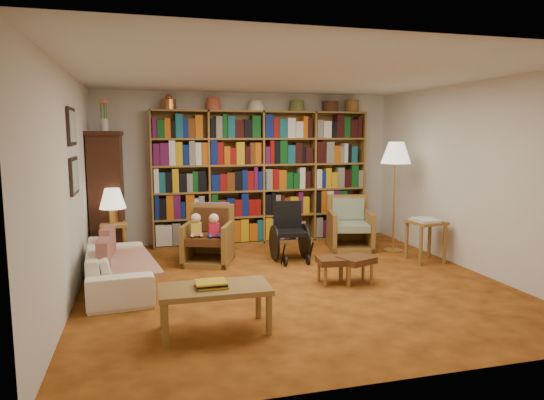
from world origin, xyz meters
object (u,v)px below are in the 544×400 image
object	(u,v)px
armchair_sage	(348,228)
wheelchair	(290,233)
sofa	(118,267)
armchair_leather	(207,239)
footstool_b	(357,262)
coffee_table	(215,292)
floor_lamp	(396,157)
footstool_a	(333,262)
side_table_lamp	(114,235)
side_table_papers	(426,228)

from	to	relation	value
armchair_sage	wheelchair	distance (m)	1.23
sofa	armchair_leather	xyz separation A→B (m)	(1.17, 0.91, 0.08)
armchair_leather	footstool_b	distance (m)	2.21
armchair_sage	coffee_table	size ratio (longest dim) A/B	0.82
sofa	floor_lamp	bearing A→B (deg)	-83.11
armchair_sage	footstool_b	size ratio (longest dim) A/B	1.73
footstool_b	coffee_table	size ratio (longest dim) A/B	0.48
footstool_a	coffee_table	size ratio (longest dim) A/B	0.40
sofa	armchair_sage	bearing A→B (deg)	-74.81
armchair_leather	footstool_a	distance (m)	1.96
side_table_lamp	wheelchair	world-z (taller)	wheelchair
wheelchair	footstool_a	xyz separation A→B (m)	(0.18, -1.24, -0.12)
footstool_a	floor_lamp	bearing A→B (deg)	40.25
floor_lamp	side_table_papers	distance (m)	1.19
side_table_lamp	coffee_table	size ratio (longest dim) A/B	0.57
coffee_table	side_table_lamp	bearing A→B (deg)	110.76
side_table_lamp	coffee_table	distance (m)	2.89
armchair_sage	sofa	bearing A→B (deg)	-160.67
side_table_lamp	footstool_a	distance (m)	3.10
sofa	floor_lamp	world-z (taller)	floor_lamp
floor_lamp	coffee_table	world-z (taller)	floor_lamp
side_table_lamp	wheelchair	xyz separation A→B (m)	(2.45, -0.39, -0.03)
wheelchair	floor_lamp	world-z (taller)	floor_lamp
armchair_sage	side_table_papers	bearing A→B (deg)	-56.48
armchair_leather	armchair_sage	size ratio (longest dim) A/B	1.05
coffee_table	sofa	bearing A→B (deg)	120.45
footstool_b	footstool_a	bearing A→B (deg)	165.85
floor_lamp	coffee_table	xyz separation A→B (m)	(-3.13, -2.36, -1.10)
side_table_lamp	floor_lamp	size ratio (longest dim) A/B	0.34
armchair_leather	side_table_papers	distance (m)	3.13
side_table_lamp	side_table_papers	bearing A→B (deg)	-13.05
footstool_a	coffee_table	bearing A→B (deg)	-146.22
side_table_lamp	wheelchair	distance (m)	2.48
footstool_b	armchair_leather	bearing A→B (deg)	137.79
sofa	coffee_table	xyz separation A→B (m)	(0.92, -1.57, 0.12)
armchair_leather	side_table_lamp	bearing A→B (deg)	170.32
side_table_lamp	floor_lamp	xyz separation A→B (m)	(4.15, -0.34, 1.05)
wheelchair	footstool_b	size ratio (longest dim) A/B	1.75
side_table_lamp	footstool_b	world-z (taller)	side_table_lamp
side_table_papers	footstool_b	world-z (taller)	side_table_papers
armchair_leather	floor_lamp	xyz separation A→B (m)	(2.88, -0.12, 1.13)
side_table_lamp	armchair_sage	bearing A→B (deg)	1.44
coffee_table	armchair_leather	bearing A→B (deg)	84.28
armchair_leather	armchair_sage	world-z (taller)	armchair_sage
footstool_b	coffee_table	distance (m)	2.14
sofa	wheelchair	size ratio (longest dim) A/B	2.07
floor_lamp	footstool_b	world-z (taller)	floor_lamp
coffee_table	floor_lamp	bearing A→B (deg)	37.07
armchair_leather	coffee_table	xyz separation A→B (m)	(-0.25, -2.49, 0.03)
side_table_lamp	footstool_b	distance (m)	3.37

